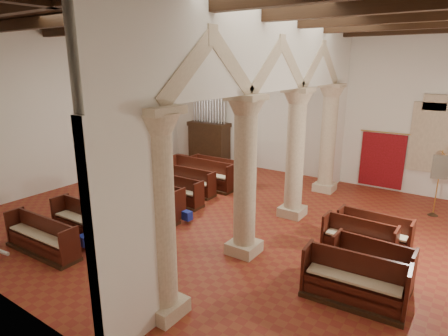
% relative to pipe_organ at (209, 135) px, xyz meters
% --- Properties ---
extents(floor, '(14.00, 14.00, 0.00)m').
position_rel_pipe_organ_xyz_m(floor, '(4.50, -5.50, -1.37)').
color(floor, maroon).
rests_on(floor, ground).
extents(ceiling, '(14.00, 14.00, 0.00)m').
position_rel_pipe_organ_xyz_m(ceiling, '(4.50, -5.50, 4.63)').
color(ceiling, '#301E10').
rests_on(ceiling, wall_back).
extents(wall_back, '(14.00, 0.02, 6.00)m').
position_rel_pipe_organ_xyz_m(wall_back, '(4.50, 0.50, 1.63)').
color(wall_back, white).
rests_on(wall_back, floor).
extents(wall_front, '(14.00, 0.02, 6.00)m').
position_rel_pipe_organ_xyz_m(wall_front, '(4.50, -11.50, 1.63)').
color(wall_front, white).
rests_on(wall_front, floor).
extents(wall_left, '(0.02, 12.00, 6.00)m').
position_rel_pipe_organ_xyz_m(wall_left, '(-2.50, -5.50, 1.63)').
color(wall_left, white).
rests_on(wall_left, floor).
extents(ceiling_beams, '(13.80, 11.80, 0.30)m').
position_rel_pipe_organ_xyz_m(ceiling_beams, '(4.50, -5.50, 4.45)').
color(ceiling_beams, '#331E10').
rests_on(ceiling_beams, wall_back).
extents(arcade, '(0.90, 11.90, 6.00)m').
position_rel_pipe_organ_xyz_m(arcade, '(6.30, -5.50, 2.19)').
color(arcade, beige).
rests_on(arcade, floor).
extents(window_back, '(1.00, 0.03, 2.20)m').
position_rel_pipe_organ_xyz_m(window_back, '(9.50, 0.48, 0.83)').
color(window_back, '#2F6B58').
rests_on(window_back, wall_back).
extents(pipe_organ, '(2.10, 0.85, 4.40)m').
position_rel_pipe_organ_xyz_m(pipe_organ, '(0.00, 0.00, 0.00)').
color(pipe_organ, '#331E10').
rests_on(pipe_organ, floor).
extents(lectern, '(0.55, 0.58, 1.12)m').
position_rel_pipe_organ_xyz_m(lectern, '(2.36, -0.32, -0.91)').
color(lectern, '#382812').
rests_on(lectern, floor).
extents(dossal_curtain, '(1.80, 0.07, 2.17)m').
position_rel_pipe_organ_xyz_m(dossal_curtain, '(8.00, 0.42, -0.21)').
color(dossal_curtain, maroon).
rests_on(dossal_curtain, floor).
extents(processional_banner, '(0.48, 0.61, 2.18)m').
position_rel_pipe_organ_xyz_m(processional_banner, '(10.08, -1.42, -0.60)').
color(processional_banner, '#331E10').
rests_on(processional_banner, floor).
extents(hymnal_box_a, '(0.33, 0.29, 0.28)m').
position_rel_pipe_organ_xyz_m(hymnal_box_a, '(2.70, -9.20, -1.13)').
color(hymnal_box_a, navy).
rests_on(hymnal_box_a, floor).
extents(hymnal_box_b, '(0.34, 0.29, 0.30)m').
position_rel_pipe_organ_xyz_m(hymnal_box_b, '(3.46, -7.96, -1.12)').
color(hymnal_box_b, '#162F9C').
rests_on(hymnal_box_b, floor).
extents(hymnal_box_c, '(0.30, 0.25, 0.28)m').
position_rel_pipe_organ_xyz_m(hymnal_box_c, '(3.86, -6.37, -1.13)').
color(hymnal_box_c, '#16349B').
rests_on(hymnal_box_c, floor).
extents(tube_heater_b, '(0.94, 0.10, 0.09)m').
position_rel_pipe_organ_xyz_m(tube_heater_b, '(1.78, -8.91, -1.21)').
color(tube_heater_b, white).
rests_on(tube_heater_b, floor).
extents(nave_pew_0, '(2.44, 0.71, 0.95)m').
position_rel_pipe_organ_xyz_m(nave_pew_0, '(1.98, -9.96, -1.06)').
color(nave_pew_0, '#331E10').
rests_on(nave_pew_0, floor).
extents(nave_pew_1, '(2.69, 0.75, 1.04)m').
position_rel_pipe_organ_xyz_m(nave_pew_1, '(2.38, -8.79, -1.03)').
color(nave_pew_1, '#331E10').
rests_on(nave_pew_1, floor).
extents(nave_pew_2, '(2.77, 0.81, 0.99)m').
position_rel_pipe_organ_xyz_m(nave_pew_2, '(2.48, -7.84, -1.04)').
color(nave_pew_2, '#331E10').
rests_on(nave_pew_2, floor).
extents(nave_pew_3, '(3.35, 0.85, 1.10)m').
position_rel_pipe_organ_xyz_m(nave_pew_3, '(2.10, -6.96, -1.01)').
color(nave_pew_3, '#331E10').
rests_on(nave_pew_3, floor).
extents(nave_pew_4, '(3.09, 0.80, 0.98)m').
position_rel_pipe_organ_xyz_m(nave_pew_4, '(2.00, -6.35, -1.05)').
color(nave_pew_4, '#331E10').
rests_on(nave_pew_4, floor).
extents(nave_pew_5, '(2.47, 0.64, 0.95)m').
position_rel_pipe_organ_xyz_m(nave_pew_5, '(2.27, -5.29, -1.06)').
color(nave_pew_5, '#331E10').
rests_on(nave_pew_5, floor).
extents(nave_pew_6, '(2.44, 0.72, 0.96)m').
position_rel_pipe_organ_xyz_m(nave_pew_6, '(2.03, -4.23, -1.05)').
color(nave_pew_6, '#331E10').
rests_on(nave_pew_6, floor).
extents(nave_pew_7, '(2.96, 0.75, 1.09)m').
position_rel_pipe_organ_xyz_m(nave_pew_7, '(2.02, -3.30, -1.01)').
color(nave_pew_7, '#331E10').
rests_on(nave_pew_7, floor).
extents(nave_pew_8, '(2.67, 0.70, 1.01)m').
position_rel_pipe_organ_xyz_m(nave_pew_8, '(2.38, -2.49, -1.04)').
color(nave_pew_8, '#331E10').
rests_on(nave_pew_8, floor).
extents(aisle_pew_0, '(2.08, 0.83, 1.06)m').
position_rel_pipe_organ_xyz_m(aisle_pew_0, '(9.24, -7.57, -1.02)').
color(aisle_pew_0, '#331E10').
rests_on(aisle_pew_0, floor).
extents(aisle_pew_1, '(1.73, 0.72, 1.00)m').
position_rel_pipe_organ_xyz_m(aisle_pew_1, '(9.37, -6.60, -1.03)').
color(aisle_pew_1, '#331E10').
rests_on(aisle_pew_1, floor).
extents(aisle_pew_2, '(1.79, 0.69, 0.99)m').
position_rel_pipe_organ_xyz_m(aisle_pew_2, '(8.80, -5.59, -1.04)').
color(aisle_pew_2, '#331E10').
rests_on(aisle_pew_2, floor).
extents(aisle_pew_3, '(1.87, 0.69, 0.98)m').
position_rel_pipe_organ_xyz_m(aisle_pew_3, '(9.01, -4.91, -1.04)').
color(aisle_pew_3, '#331E10').
rests_on(aisle_pew_3, floor).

